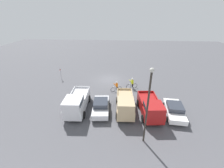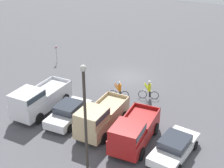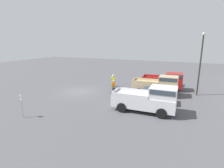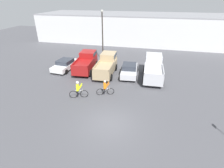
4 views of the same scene
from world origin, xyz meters
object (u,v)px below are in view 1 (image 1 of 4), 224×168
sedan_1 (101,106)px  fire_lane_sign (61,72)px  pickup_truck_1 (125,104)px  cyclist_0 (117,87)px  sedan_0 (174,110)px  pickup_truck_0 (151,107)px  pickup_truck_2 (77,103)px  cyclist_1 (132,83)px  lamppost (148,103)px

sedan_1 → fire_lane_sign: fire_lane_sign is taller
pickup_truck_1 → sedan_1: (2.82, -0.02, -0.45)m
pickup_truck_1 → cyclist_0: (1.22, -5.16, -0.41)m
sedan_0 → sedan_1: 8.40m
pickup_truck_0 → sedan_1: bearing=-4.0°
cyclist_0 → pickup_truck_2: bearing=50.7°
pickup_truck_0 → pickup_truck_2: pickup_truck_2 is taller
pickup_truck_2 → cyclist_1: (-6.69, -6.45, -0.34)m
pickup_truck_1 → sedan_1: size_ratio=1.18×
cyclist_0 → cyclist_1: bearing=-154.6°
sedan_1 → sedan_0: bearing=179.9°
cyclist_1 → cyclist_0: bearing=25.4°
pickup_truck_1 → cyclist_0: 5.31m
pickup_truck_0 → cyclist_1: pickup_truck_0 is taller
pickup_truck_1 → fire_lane_sign: 14.24m
cyclist_1 → fire_lane_sign: size_ratio=0.85×
sedan_0 → fire_lane_sign: size_ratio=2.18×
cyclist_1 → sedan_0: bearing=125.7°
sedan_0 → cyclist_0: (6.80, -5.16, 0.10)m
pickup_truck_0 → sedan_1: pickup_truck_0 is taller
sedan_0 → pickup_truck_1: 5.61m
pickup_truck_2 → cyclist_0: pickup_truck_2 is taller
sedan_0 → pickup_truck_2: (11.18, 0.19, 0.56)m
pickup_truck_0 → cyclist_1: 6.86m
pickup_truck_0 → pickup_truck_2: size_ratio=0.92×
sedan_0 → pickup_truck_1: bearing=-0.1°
pickup_truck_0 → sedan_1: (5.63, -0.39, -0.42)m
sedan_1 → cyclist_1: 7.36m
sedan_1 → pickup_truck_2: bearing=4.4°
pickup_truck_2 → lamppost: size_ratio=0.79×
pickup_truck_0 → pickup_truck_1: (2.82, -0.38, 0.03)m
pickup_truck_0 → lamppost: (1.14, 3.81, 2.98)m
cyclist_0 → fire_lane_sign: (9.87, -3.77, 0.48)m
sedan_0 → pickup_truck_2: size_ratio=0.80×
lamppost → sedan_1: bearing=-43.1°
cyclist_0 → pickup_truck_0: bearing=126.1°
pickup_truck_1 → lamppost: (-1.68, 4.19, 2.95)m
fire_lane_sign → cyclist_1: bearing=167.6°
cyclist_0 → fire_lane_sign: fire_lane_sign is taller
pickup_truck_2 → sedan_0: bearing=-179.0°
pickup_truck_0 → cyclist_1: bearing=-75.4°
cyclist_1 → pickup_truck_0: bearing=104.6°
pickup_truck_1 → pickup_truck_2: pickup_truck_2 is taller
pickup_truck_1 → pickup_truck_2: 5.60m
sedan_0 → lamppost: bearing=47.0°
sedan_0 → sedan_1: sedan_1 is taller
sedan_0 → sedan_1: bearing=-0.1°
cyclist_0 → fire_lane_sign: bearing=-20.9°
sedan_0 → pickup_truck_0: size_ratio=0.88×
fire_lane_sign → lamppost: lamppost is taller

